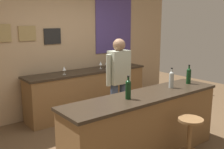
{
  "coord_description": "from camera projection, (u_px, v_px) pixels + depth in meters",
  "views": [
    {
      "loc": [
        -2.47,
        -2.81,
        1.91
      ],
      "look_at": [
        0.09,
        0.45,
        1.05
      ],
      "focal_mm": 41.75,
      "sensor_mm": 36.0,
      "label": 1
    }
  ],
  "objects": [
    {
      "name": "ground_plane",
      "position": [
        125.0,
        146.0,
        4.04
      ],
      "size": [
        10.0,
        10.0,
        0.0
      ],
      "primitive_type": "plane",
      "color": "brown"
    },
    {
      "name": "back_wall",
      "position": [
        62.0,
        45.0,
        5.33
      ],
      "size": [
        6.0,
        0.09,
        2.8
      ],
      "color": "tan",
      "rests_on": "ground_plane"
    },
    {
      "name": "bar_counter",
      "position": [
        145.0,
        126.0,
        3.64
      ],
      "size": [
        2.49,
        0.6,
        0.92
      ],
      "color": "brown",
      "rests_on": "ground_plane"
    },
    {
      "name": "side_counter",
      "position": [
        88.0,
        91.0,
        5.46
      ],
      "size": [
        2.68,
        0.56,
        0.9
      ],
      "color": "brown",
      "rests_on": "ground_plane"
    },
    {
      "name": "bartender",
      "position": [
        119.0,
        79.0,
        4.43
      ],
      "size": [
        0.52,
        0.21,
        1.62
      ],
      "color": "#384766",
      "rests_on": "ground_plane"
    },
    {
      "name": "bar_stool",
      "position": [
        190.0,
        135.0,
        3.37
      ],
      "size": [
        0.32,
        0.32,
        0.68
      ],
      "color": "brown",
      "rests_on": "ground_plane"
    },
    {
      "name": "wine_bottle_a",
      "position": [
        128.0,
        89.0,
        3.32
      ],
      "size": [
        0.07,
        0.07,
        0.31
      ],
      "color": "black",
      "rests_on": "bar_counter"
    },
    {
      "name": "wine_bottle_b",
      "position": [
        171.0,
        79.0,
        3.88
      ],
      "size": [
        0.07,
        0.07,
        0.31
      ],
      "color": "#999E99",
      "rests_on": "bar_counter"
    },
    {
      "name": "wine_bottle_c",
      "position": [
        189.0,
        75.0,
        4.14
      ],
      "size": [
        0.07,
        0.07,
        0.31
      ],
      "color": "black",
      "rests_on": "bar_counter"
    },
    {
      "name": "wine_glass_a",
      "position": [
        64.0,
        69.0,
        4.95
      ],
      "size": [
        0.07,
        0.07,
        0.16
      ],
      "color": "silver",
      "rests_on": "side_counter"
    },
    {
      "name": "wine_glass_b",
      "position": [
        101.0,
        63.0,
        5.56
      ],
      "size": [
        0.07,
        0.07,
        0.16
      ],
      "color": "silver",
      "rests_on": "side_counter"
    },
    {
      "name": "wine_glass_c",
      "position": [
        107.0,
        63.0,
        5.62
      ],
      "size": [
        0.07,
        0.07,
        0.16
      ],
      "color": "silver",
      "rests_on": "side_counter"
    },
    {
      "name": "coffee_mug",
      "position": [
        117.0,
        65.0,
        5.76
      ],
      "size": [
        0.12,
        0.08,
        0.09
      ],
      "color": "#338C4C",
      "rests_on": "side_counter"
    }
  ]
}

